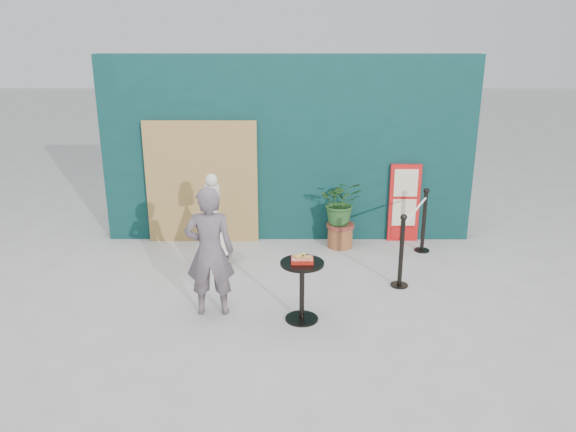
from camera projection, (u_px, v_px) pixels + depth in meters
name	position (u px, v px, depth m)	size (l,w,h in m)	color
ground	(288.00, 329.00, 6.58)	(60.00, 60.00, 0.00)	#ADAAA5
back_wall	(288.00, 150.00, 9.11)	(6.00, 0.30, 3.00)	#0B3230
bamboo_fence	(202.00, 183.00, 9.07)	(1.80, 0.08, 2.00)	tan
woman	(210.00, 252.00, 6.72)	(0.59, 0.39, 1.62)	slate
menu_board	(404.00, 203.00, 9.18)	(0.50, 0.07, 1.30)	red
statue	(214.00, 229.00, 8.19)	(0.55, 0.55, 1.41)	white
cafe_table	(302.00, 282.00, 6.64)	(0.52, 0.52, 0.75)	black
food_basket	(302.00, 259.00, 6.55)	(0.26, 0.19, 0.11)	#AC1E12
planter	(341.00, 208.00, 8.91)	(0.66, 0.57, 1.12)	#975C31
stanchion_barrier	(413.00, 236.00, 8.16)	(0.84, 1.54, 1.03)	black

